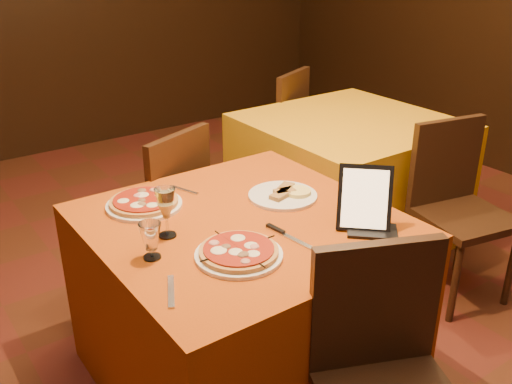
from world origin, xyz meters
TOP-DOWN VIEW (x-y plane):
  - main_table at (-0.02, 0.19)m, footprint 1.10×1.10m
  - side_table at (1.23, 0.88)m, footprint 1.10×1.10m
  - chair_main_far at (-0.02, 0.99)m, footprint 0.53×0.53m
  - chair_side_near at (1.23, 0.04)m, footprint 0.57×0.57m
  - chair_side_far at (1.23, 1.69)m, footprint 0.56×0.56m
  - pizza_near at (-0.18, -0.04)m, footprint 0.30×0.30m
  - pizza_far at (-0.27, 0.51)m, footprint 0.30×0.30m
  - cutlet_dish at (0.24, 0.26)m, footprint 0.29×0.29m
  - wine_glass at (-0.31, 0.24)m, footprint 0.09×0.09m
  - water_glass at (-0.42, 0.13)m, footprint 0.08×0.08m
  - tablet at (0.31, -0.12)m, footprint 0.21×0.21m
  - knife at (0.04, -0.05)m, footprint 0.05×0.24m
  - fork_near at (-0.47, -0.09)m, footprint 0.10×0.16m
  - fork_far at (-0.06, 0.55)m, footprint 0.07×0.14m

SIDE VIEW (x-z plane):
  - main_table at x=-0.02m, z-range 0.00..0.75m
  - side_table at x=1.23m, z-range 0.00..0.75m
  - chair_main_far at x=-0.02m, z-range 0.00..0.91m
  - chair_side_near at x=1.23m, z-range 0.00..0.91m
  - chair_side_far at x=1.23m, z-range 0.00..0.91m
  - knife at x=0.04m, z-range 0.75..0.76m
  - fork_near at x=-0.47m, z-range 0.75..0.76m
  - fork_far at x=-0.06m, z-range 0.75..0.76m
  - cutlet_dish at x=0.24m, z-range 0.75..0.78m
  - pizza_near at x=-0.18m, z-range 0.75..0.78m
  - pizza_far at x=-0.27m, z-range 0.75..0.78m
  - water_glass at x=-0.42m, z-range 0.75..0.88m
  - wine_glass at x=-0.31m, z-range 0.75..0.94m
  - tablet at x=0.31m, z-range 0.75..0.99m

